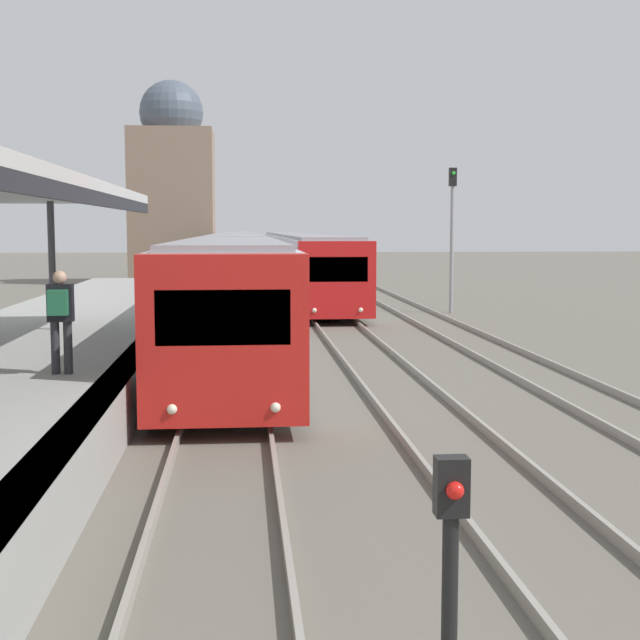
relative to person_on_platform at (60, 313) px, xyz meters
The scene contains 6 objects.
person_on_platform is the anchor object (origin of this frame).
train_near 30.21m from the person_on_platform, 85.04° to the left, with size 2.62×62.35×3.02m.
train_far 37.53m from the person_on_platform, 80.72° to the left, with size 2.61×44.21×2.98m.
signal_post_near 10.24m from the person_on_platform, 66.03° to the right, with size 0.20×0.21×1.92m.
signal_mast_far 22.46m from the person_on_platform, 60.63° to the left, with size 0.28×0.29×5.60m.
distant_domed_building 39.35m from the person_on_platform, 91.72° to the left, with size 4.84×4.84×11.89m.
Camera 1 is at (0.30, -2.60, 3.29)m, focal length 50.00 mm.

